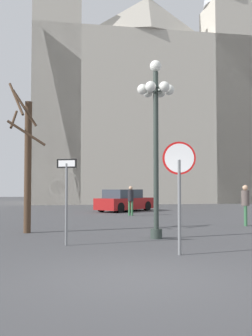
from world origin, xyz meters
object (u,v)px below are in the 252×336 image
object	(u,v)px
street_lamp	(156,119)
bare_tree	(27,160)
parked_car_far_red	(124,201)
pedestrian_walking	(131,198)
cathedral	(139,92)
stop_sign	(179,175)
pedestrian_standing	(245,201)
one_way_arrow_sign	(66,191)

from	to	relation	value
street_lamp	bare_tree	bearing A→B (deg)	157.10
parked_car_far_red	pedestrian_walking	bearing A→B (deg)	-88.59
cathedral	bare_tree	distance (m)	30.00
cathedral	street_lamp	world-z (taller)	cathedral
cathedral	parked_car_far_red	xyz separation A→B (m)	(-2.64, -15.62, -11.06)
stop_sign	street_lamp	bearing A→B (deg)	92.17
cathedral	street_lamp	bearing A→B (deg)	-94.95
street_lamp	bare_tree	size ratio (longest dim) A/B	1.06
pedestrian_standing	pedestrian_walking	bearing A→B (deg)	124.30
bare_tree	pedestrian_walking	bearing A→B (deg)	62.18
cathedral	parked_car_far_red	bearing A→B (deg)	-99.58
one_way_arrow_sign	street_lamp	bearing A→B (deg)	25.34
one_way_arrow_sign	bare_tree	world-z (taller)	bare_tree
street_lamp	pedestrian_walking	bearing A→B (deg)	89.88
stop_sign	street_lamp	world-z (taller)	street_lamp
one_way_arrow_sign	pedestrian_walking	xyz separation A→B (m)	(2.66, 11.15, -0.47)
cathedral	parked_car_far_red	world-z (taller)	cathedral
one_way_arrow_sign	street_lamp	xyz separation A→B (m)	(2.64, 1.25, 2.23)
parked_car_far_red	pedestrian_walking	size ratio (longest dim) A/B	2.58
pedestrian_walking	bare_tree	bearing A→B (deg)	-117.82
cathedral	one_way_arrow_sign	bearing A→B (deg)	-99.58
pedestrian_walking	pedestrian_standing	bearing A→B (deg)	-55.70
cathedral	pedestrian_walking	xyz separation A→B (m)	(-2.54, -19.63, -10.74)
street_lamp	stop_sign	bearing A→B (deg)	-87.83
cathedral	one_way_arrow_sign	xyz separation A→B (m)	(-5.20, -30.78, -10.27)
cathedral	street_lamp	distance (m)	30.71
bare_tree	pedestrian_standing	xyz separation A→B (m)	(8.48, 1.94, -1.51)
bare_tree	pedestrian_walking	distance (m)	9.29
stop_sign	bare_tree	xyz separation A→B (m)	(-4.37, 4.76, 0.67)
street_lamp	parked_car_far_red	world-z (taller)	street_lamp
stop_sign	bare_tree	distance (m)	6.49
bare_tree	parked_car_far_red	distance (m)	12.94
stop_sign	parked_car_far_red	bearing A→B (deg)	90.65
street_lamp	pedestrian_walking	xyz separation A→B (m)	(0.02, 9.90, -2.70)
parked_car_far_red	street_lamp	bearing A→B (deg)	-89.68
street_lamp	pedestrian_standing	xyz separation A→B (m)	(4.22, 3.74, -2.68)
one_way_arrow_sign	bare_tree	distance (m)	3.61
pedestrian_walking	street_lamp	bearing A→B (deg)	-90.12
stop_sign	one_way_arrow_sign	distance (m)	3.27
cathedral	stop_sign	bearing A→B (deg)	-94.30
pedestrian_standing	parked_car_far_red	bearing A→B (deg)	112.93
one_way_arrow_sign	pedestrian_walking	world-z (taller)	one_way_arrow_sign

